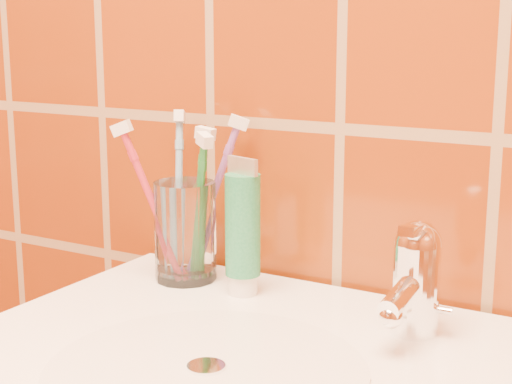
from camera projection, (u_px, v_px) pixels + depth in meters
The scene contains 8 objects.
glass_tumbler at pixel (185, 231), 0.97m from camera, with size 0.08×0.08×0.12m, color white.
toothpaste_tube at pixel (243, 231), 0.91m from camera, with size 0.05×0.04×0.16m.
faucet at pixel (415, 275), 0.79m from camera, with size 0.05×0.11×0.12m.
toothbrush_0 at pixel (212, 198), 0.97m from camera, with size 0.08×0.06×0.21m, color #894DA5, non-canonical shape.
toothbrush_1 at pixel (199, 209), 0.95m from camera, with size 0.06×0.04×0.19m, color #1F7731, non-canonical shape.
toothbrush_2 at pixel (153, 203), 0.96m from camera, with size 0.10×0.05×0.20m, color #AA2439, non-canonical shape.
toothbrush_3 at pixel (179, 195), 0.99m from camera, with size 0.05×0.07×0.21m, color #71A1CA, non-canonical shape.
toothbrush_4 at pixel (198, 205), 0.97m from camera, with size 0.05×0.02×0.20m, color #1E7239, non-canonical shape.
Camera 1 is at (0.38, 0.35, 1.16)m, focal length 55.00 mm.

